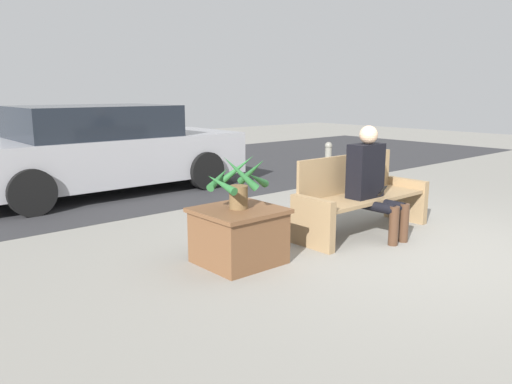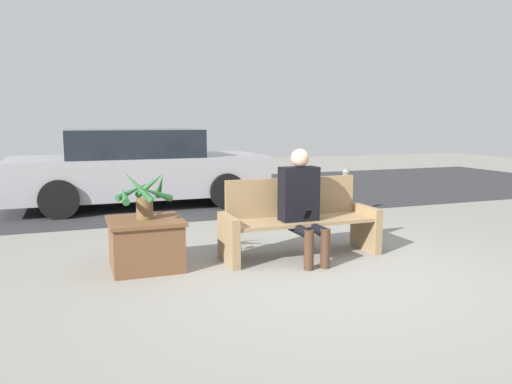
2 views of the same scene
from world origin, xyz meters
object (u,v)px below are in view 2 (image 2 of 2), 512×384
object	(u,v)px
bench	(298,220)
parked_car	(138,168)
bollard_post	(346,190)
person_seated	(302,201)
potted_plant	(144,196)
planter_box	(146,242)

from	to	relation	value
bench	parked_car	bearing A→B (deg)	107.19
bench	bollard_post	distance (m)	2.80
person_seated	potted_plant	distance (m)	1.71
bollard_post	parked_car	bearing A→B (deg)	146.74
planter_box	bollard_post	size ratio (longest dim) A/B	0.99
bench	potted_plant	distance (m)	1.78
planter_box	bench	bearing A→B (deg)	-2.53
person_seated	planter_box	distance (m)	1.75
parked_car	bollard_post	size ratio (longest dim) A/B	5.83
planter_box	parked_car	bearing A→B (deg)	83.70
planter_box	bollard_post	bearing A→B (deg)	29.33
bench	parked_car	world-z (taller)	parked_car
potted_plant	bollard_post	bearing A→B (deg)	29.29
bollard_post	planter_box	bearing A→B (deg)	-150.67
potted_plant	bollard_post	xyz separation A→B (m)	(3.60, 2.02, -0.38)
potted_plant	parked_car	xyz separation A→B (m)	(0.45, 4.08, -0.09)
bench	parked_car	distance (m)	4.36
potted_plant	parked_car	distance (m)	4.11
potted_plant	bollard_post	size ratio (longest dim) A/B	0.79
person_seated	potted_plant	size ratio (longest dim) A/B	2.06
parked_car	person_seated	bearing A→B (deg)	-74.15
planter_box	potted_plant	world-z (taller)	potted_plant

